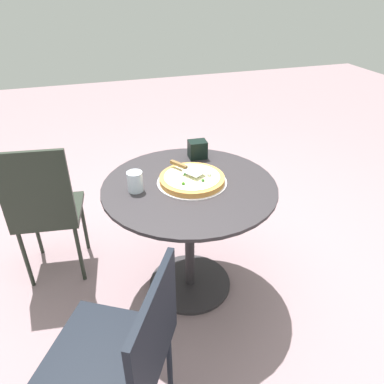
{
  "coord_description": "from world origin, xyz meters",
  "views": [
    {
      "loc": [
        0.47,
        1.55,
        1.63
      ],
      "look_at": [
        -0.02,
        -0.02,
        0.64
      ],
      "focal_mm": 34.14,
      "sensor_mm": 36.0,
      "label": 1
    }
  ],
  "objects_px": {
    "patio_table": "(190,214)",
    "pizza_server": "(186,168)",
    "pizza_on_tray": "(192,179)",
    "drinking_cup": "(135,182)",
    "patio_chair_near": "(45,206)",
    "patio_chair_far": "(124,352)",
    "napkin_dispenser": "(197,149)"
  },
  "relations": [
    {
      "from": "patio_table",
      "to": "pizza_on_tray",
      "type": "relative_size",
      "value": 2.48
    },
    {
      "from": "patio_chair_near",
      "to": "drinking_cup",
      "type": "bearing_deg",
      "value": 147.23
    },
    {
      "from": "patio_table",
      "to": "patio_chair_near",
      "type": "height_order",
      "value": "patio_chair_near"
    },
    {
      "from": "pizza_on_tray",
      "to": "napkin_dispenser",
      "type": "xyz_separation_m",
      "value": [
        -0.12,
        -0.27,
        0.03
      ]
    },
    {
      "from": "patio_table",
      "to": "pizza_server",
      "type": "bearing_deg",
      "value": -92.95
    },
    {
      "from": "patio_chair_near",
      "to": "patio_chair_far",
      "type": "height_order",
      "value": "patio_chair_near"
    },
    {
      "from": "drinking_cup",
      "to": "napkin_dispenser",
      "type": "xyz_separation_m",
      "value": [
        -0.41,
        -0.27,
        0.0
      ]
    },
    {
      "from": "napkin_dispenser",
      "to": "patio_chair_far",
      "type": "distance_m",
      "value": 1.19
    },
    {
      "from": "patio_table",
      "to": "patio_chair_near",
      "type": "xyz_separation_m",
      "value": [
        0.75,
        -0.33,
        -0.01
      ]
    },
    {
      "from": "drinking_cup",
      "to": "pizza_on_tray",
      "type": "bearing_deg",
      "value": 179.14
    },
    {
      "from": "pizza_on_tray",
      "to": "patio_chair_near",
      "type": "relative_size",
      "value": 0.41
    },
    {
      "from": "pizza_on_tray",
      "to": "patio_chair_near",
      "type": "bearing_deg",
      "value": -22.05
    },
    {
      "from": "patio_table",
      "to": "napkin_dispenser",
      "type": "bearing_deg",
      "value": -115.44
    },
    {
      "from": "patio_table",
      "to": "pizza_on_tray",
      "type": "height_order",
      "value": "pizza_on_tray"
    },
    {
      "from": "patio_table",
      "to": "napkin_dispenser",
      "type": "distance_m",
      "value": 0.4
    },
    {
      "from": "drinking_cup",
      "to": "napkin_dispenser",
      "type": "bearing_deg",
      "value": -146.95
    },
    {
      "from": "napkin_dispenser",
      "to": "patio_chair_near",
      "type": "relative_size",
      "value": 0.12
    },
    {
      "from": "drinking_cup",
      "to": "patio_table",
      "type": "bearing_deg",
      "value": 174.77
    },
    {
      "from": "drinking_cup",
      "to": "patio_chair_near",
      "type": "relative_size",
      "value": 0.12
    },
    {
      "from": "patio_table",
      "to": "pizza_server",
      "type": "xyz_separation_m",
      "value": [
        -0.0,
        -0.08,
        0.24
      ]
    },
    {
      "from": "pizza_server",
      "to": "patio_chair_near",
      "type": "xyz_separation_m",
      "value": [
        0.75,
        -0.26,
        -0.25
      ]
    },
    {
      "from": "patio_table",
      "to": "patio_chair_far",
      "type": "height_order",
      "value": "patio_chair_far"
    },
    {
      "from": "pizza_on_tray",
      "to": "drinking_cup",
      "type": "distance_m",
      "value": 0.29
    },
    {
      "from": "drinking_cup",
      "to": "patio_chair_near",
      "type": "bearing_deg",
      "value": -32.77
    },
    {
      "from": "patio_table",
      "to": "patio_chair_near",
      "type": "bearing_deg",
      "value": -23.91
    },
    {
      "from": "drinking_cup",
      "to": "patio_chair_near",
      "type": "xyz_separation_m",
      "value": [
        0.48,
        -0.31,
        -0.25
      ]
    },
    {
      "from": "patio_chair_far",
      "to": "napkin_dispenser",
      "type": "bearing_deg",
      "value": -121.06
    },
    {
      "from": "pizza_server",
      "to": "drinking_cup",
      "type": "distance_m",
      "value": 0.28
    },
    {
      "from": "napkin_dispenser",
      "to": "patio_chair_near",
      "type": "height_order",
      "value": "patio_chair_near"
    },
    {
      "from": "pizza_on_tray",
      "to": "patio_chair_far",
      "type": "relative_size",
      "value": 0.45
    },
    {
      "from": "napkin_dispenser",
      "to": "patio_chair_near",
      "type": "distance_m",
      "value": 0.92
    },
    {
      "from": "patio_table",
      "to": "drinking_cup",
      "type": "bearing_deg",
      "value": -5.23
    }
  ]
}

